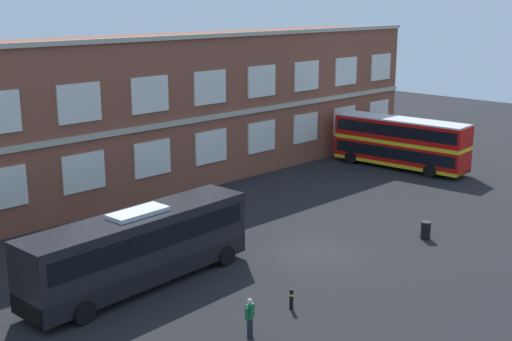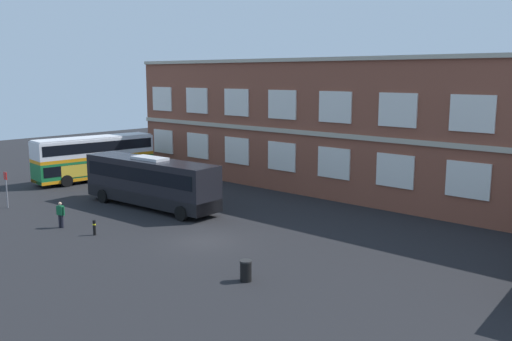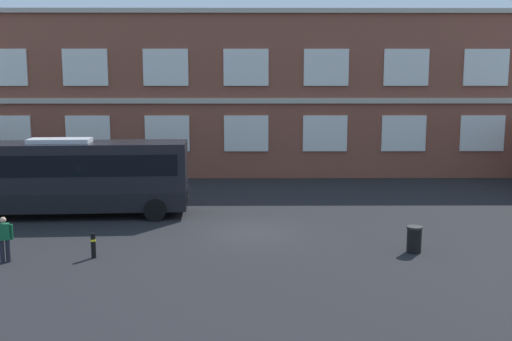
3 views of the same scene
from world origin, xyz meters
name	(u,v)px [view 2 (image 2 of 3)]	position (x,y,z in m)	size (l,w,h in m)	color
ground_plane	(227,234)	(0.00, 2.00, 0.00)	(120.00, 120.00, 0.00)	black
brick_terminal_building	(391,131)	(2.30, 17.98, 5.38)	(52.14, 8.19, 11.06)	brown
double_decker_near	(95,157)	(-21.75, 6.32, 2.15)	(3.82, 11.22, 4.07)	#197038
touring_coach	(150,182)	(-9.11, 3.11, 1.91)	(12.13, 3.45, 3.80)	black
waiting_passenger	(61,214)	(-8.95, -4.18, 0.93)	(0.62, 0.37, 1.70)	black
bus_stand_flag	(6,186)	(-16.87, -4.11, 1.64)	(0.44, 0.10, 2.70)	slate
station_litter_bin	(246,271)	(6.33, -3.04, 0.52)	(0.60, 0.60, 1.03)	black
safety_bollard_west	(94,227)	(-5.86, -3.67, 0.49)	(0.19, 0.19, 0.95)	black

